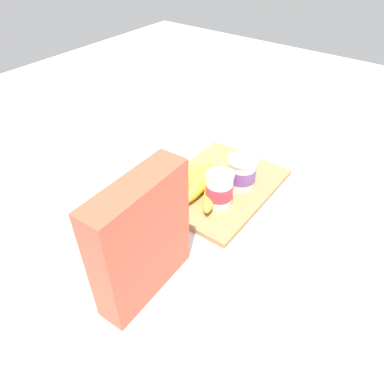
{
  "coord_description": "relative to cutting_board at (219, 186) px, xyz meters",
  "views": [
    {
      "loc": [
        0.62,
        0.38,
        0.58
      ],
      "look_at": [
        0.12,
        0.0,
        0.06
      ],
      "focal_mm": 33.17,
      "sensor_mm": 36.0,
      "label": 1
    }
  ],
  "objects": [
    {
      "name": "ground_plane",
      "position": [
        0.0,
        0.0,
        -0.01
      ],
      "size": [
        2.4,
        2.4,
        0.0
      ],
      "primitive_type": "plane",
      "color": "silver"
    },
    {
      "name": "cutting_board",
      "position": [
        0.0,
        0.0,
        0.0
      ],
      "size": [
        0.34,
        0.25,
        0.01
      ],
      "primitive_type": "cube",
      "color": "#A37A4C",
      "rests_on": "ground_plane"
    },
    {
      "name": "cereal_box",
      "position": [
        0.34,
        0.05,
        0.12
      ],
      "size": [
        0.21,
        0.07,
        0.25
      ],
      "primitive_type": "cube",
      "rotation": [
        0.0,
        0.0,
        0.03
      ],
      "color": "#D85138",
      "rests_on": "ground_plane"
    },
    {
      "name": "yogurt_cup_front",
      "position": [
        -0.03,
        0.05,
        0.05
      ],
      "size": [
        0.07,
        0.07,
        0.08
      ],
      "color": "white",
      "rests_on": "cutting_board"
    },
    {
      "name": "yogurt_cup_back",
      "position": [
        0.06,
        0.04,
        0.05
      ],
      "size": [
        0.07,
        0.07,
        0.09
      ],
      "color": "white",
      "rests_on": "cutting_board"
    },
    {
      "name": "banana_bunch",
      "position": [
        0.04,
        -0.04,
        0.03
      ],
      "size": [
        0.18,
        0.2,
        0.04
      ],
      "color": "yellow",
      "rests_on": "cutting_board"
    },
    {
      "name": "spoon",
      "position": [
        -0.21,
        -0.02,
        -0.0
      ],
      "size": [
        0.12,
        0.09,
        0.01
      ],
      "color": "silver",
      "rests_on": "ground_plane"
    }
  ]
}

